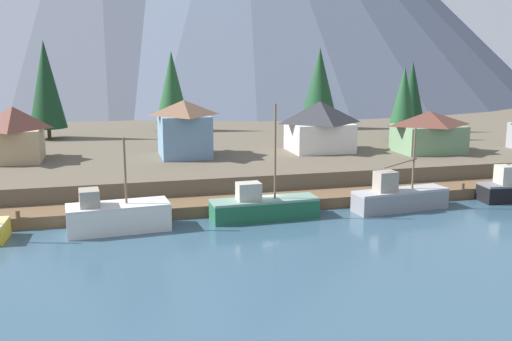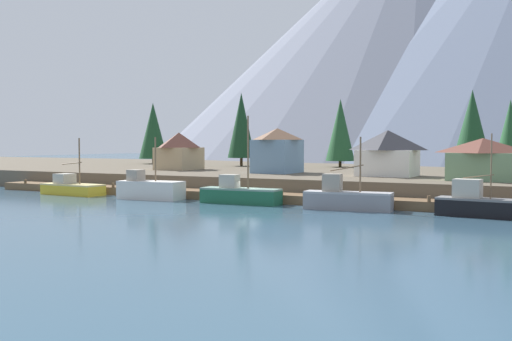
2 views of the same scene
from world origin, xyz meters
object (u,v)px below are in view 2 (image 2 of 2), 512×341
Objects in this scene: house_green at (483,159)px; house_tan at (179,151)px; conifer_mid_right at (472,125)px; house_white at (388,153)px; fishing_boat_white at (150,189)px; fishing_boat_grey at (346,199)px; conifer_near_right at (340,130)px; conifer_near_left at (153,131)px; fishing_boat_yellow at (72,188)px; house_blue at (277,150)px; fishing_boat_black at (479,204)px; conifer_mid_left at (510,131)px; conifer_back_right at (241,125)px; fishing_boat_green at (240,194)px.

house_tan is at bearing 172.56° from house_green.
house_white is at bearing -110.27° from conifer_mid_right.
fishing_boat_white is 24.60m from fishing_boat_grey.
conifer_near_right is (19.11, 20.72, 3.42)m from house_tan.
house_green is 37.91m from conifer_near_right.
conifer_near_left is 37.95m from conifer_near_right.
house_blue reaches higher than fishing_boat_yellow.
fishing_boat_black is 24.78m from conifer_mid_left.
house_blue reaches higher than house_tan.
conifer_mid_left is at bearing 78.91° from house_green.
conifer_near_right is at bearing 13.93° from conifer_back_right.
fishing_boat_black is at bearing 3.56° from fishing_boat_yellow.
fishing_boat_green is at bearing -137.22° from conifer_mid_left.
fishing_boat_green is 1.00× the size of conifer_mid_left.
conifer_back_right reaches higher than house_blue.
fishing_boat_yellow is 56.29m from conifer_mid_left.
house_white is at bearing -1.60° from house_blue.
house_white is at bearing -156.98° from conifer_mid_left.
house_green is at bearing 28.33° from fishing_boat_green.
conifer_mid_right is at bearing 115.26° from conifer_mid_left.
conifer_back_right is (-32.59, 36.57, 8.66)m from fishing_boat_grey.
conifer_near_left reaches higher than fishing_boat_yellow.
house_green is (-1.55, 13.93, 3.78)m from fishing_boat_black.
conifer_near_left reaches higher than conifer_mid_left.
conifer_mid_left is (1.92, 9.81, 3.30)m from house_green.
house_white reaches higher than house_tan.
house_blue is (-4.17, 18.22, 4.64)m from fishing_boat_green.
conifer_near_left is at bearing -175.85° from conifer_near_right.
fishing_boat_grey is (37.27, 0.15, 0.22)m from fishing_boat_yellow.
conifer_near_left is at bearing 159.63° from house_green.
conifer_near_right is (-28.19, 40.63, 7.72)m from fishing_boat_black.
house_tan is 0.51× the size of conifer_back_right.
fishing_boat_green is 1.47× the size of house_tan.
house_white is 21.52m from conifer_mid_right.
house_tan reaches higher than fishing_boat_black.
house_blue is 15.85m from house_white.
conifer_back_right reaches higher than conifer_near_right.
conifer_mid_left is (50.34, 24.08, 7.34)m from fishing_boat_yellow.
conifer_mid_right is at bearing 1.92° from conifer_back_right.
fishing_boat_grey is at bearing -4.02° from fishing_boat_white.
conifer_near_left reaches higher than fishing_boat_green.
house_white is (11.68, 17.78, 4.45)m from fishing_boat_green.
fishing_boat_black is 0.68× the size of conifer_near_left.
conifer_near_left reaches higher than fishing_boat_black.
fishing_boat_green is at bearing -175.72° from fishing_boat_black.
conifer_mid_left reaches higher than fishing_boat_white.
fishing_boat_yellow is 0.68× the size of conifer_back_right.
conifer_near_left is 20.80m from conifer_back_right.
fishing_boat_yellow is 1.10× the size of fishing_boat_black.
conifer_near_right is (-2.95, 40.58, 7.84)m from fishing_boat_green.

